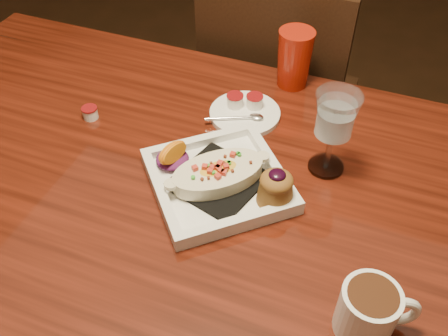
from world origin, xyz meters
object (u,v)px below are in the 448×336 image
(goblet, at_px, (335,120))
(red_tumbler, at_px, (294,59))
(chair_far, at_px, (276,102))
(coffee_mug, at_px, (370,310))
(saucer, at_px, (244,111))
(plate, at_px, (225,179))
(table, at_px, (191,221))

(goblet, distance_m, red_tumbler, 0.29)
(chair_far, relative_size, coffee_mug, 7.91)
(coffee_mug, xyz_separation_m, saucer, (-0.34, 0.41, -0.04))
(chair_far, height_order, red_tumbler, chair_far)
(plate, xyz_separation_m, goblet, (0.16, 0.12, 0.10))
(plate, distance_m, goblet, 0.23)
(chair_far, height_order, goblet, chair_far)
(saucer, bearing_deg, plate, -79.40)
(goblet, xyz_separation_m, red_tumbler, (-0.14, 0.25, -0.05))
(coffee_mug, relative_size, red_tumbler, 0.86)
(goblet, xyz_separation_m, saucer, (-0.21, 0.10, -0.11))
(plate, bearing_deg, table, 160.07)
(goblet, bearing_deg, coffee_mug, -67.53)
(plate, relative_size, red_tumbler, 2.47)
(coffee_mug, bearing_deg, chair_far, 93.22)
(chair_far, xyz_separation_m, saucer, (0.02, -0.38, 0.25))
(table, relative_size, plate, 4.43)
(table, xyz_separation_m, coffee_mug, (0.36, -0.16, 0.15))
(saucer, distance_m, red_tumbler, 0.18)
(coffee_mug, bearing_deg, goblet, 91.34)
(plate, xyz_separation_m, coffee_mug, (0.29, -0.19, 0.02))
(chair_far, height_order, plate, chair_far)
(chair_far, distance_m, red_tumbler, 0.40)
(coffee_mug, bearing_deg, plate, 126.08)
(saucer, relative_size, red_tumbler, 1.13)
(table, relative_size, coffee_mug, 12.76)
(chair_far, relative_size, red_tumbler, 6.79)
(goblet, height_order, red_tumbler, goblet)
(plate, bearing_deg, chair_far, 54.29)
(goblet, bearing_deg, red_tumbler, 119.19)
(goblet, bearing_deg, chair_far, 115.53)
(table, distance_m, chair_far, 0.65)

